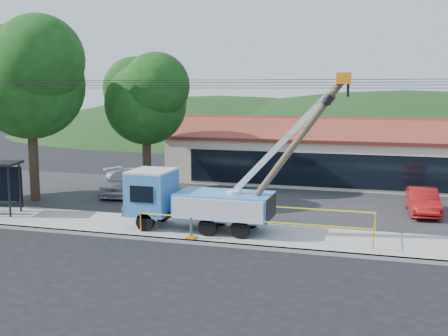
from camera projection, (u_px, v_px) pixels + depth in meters
ground at (174, 257)px, 22.45m from camera, size 120.00×120.00×0.00m
curb at (192, 242)px, 24.43m from camera, size 60.00×0.25×0.15m
sidewalk at (205, 231)px, 26.23m from camera, size 60.00×4.00×0.15m
parking_lot at (247, 199)px, 33.82m from camera, size 60.00×12.00×0.10m
strip_mall at (329, 156)px, 40.01m from camera, size 22.50×8.53×4.67m
tree_west_near at (29, 74)px, 32.34m from camera, size 7.56×6.72×10.80m
tree_lot at (146, 96)px, 35.87m from camera, size 6.30×5.60×8.94m
hill_west at (219, 136)px, 78.86m from camera, size 78.40×56.00×28.00m
hill_center at (405, 140)px, 71.81m from camera, size 89.60×64.00×32.00m
utility_truck at (196, 199)px, 26.16m from camera, size 10.21×3.66×7.21m
leaning_pole at (290, 151)px, 24.42m from camera, size 5.21×1.66×7.14m
caution_tape at (258, 217)px, 25.81m from camera, size 10.43×3.20×0.93m
car_silver at (124, 196)px, 35.01m from camera, size 2.61×5.05×1.64m
car_red at (422, 216)px, 29.69m from camera, size 1.75×4.24×1.36m
car_white at (135, 190)px, 37.30m from camera, size 4.76×3.12×1.28m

